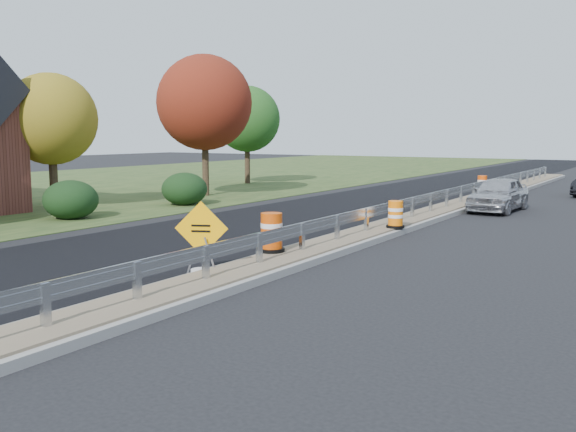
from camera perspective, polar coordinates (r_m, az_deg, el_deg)
The scene contains 15 objects.
ground at distance 18.72m, azimuth 4.38°, elevation -2.75°, with size 140.00×140.00×0.00m, color black.
grass_verge_near at distance 41.97m, azimuth -19.05°, elevation 2.48°, with size 30.00×120.00×0.03m, color #28401B.
milled_overlay at distance 29.53m, azimuth 5.77°, elevation 0.95°, with size 7.20×120.00×0.01m, color black.
median at distance 25.99m, azimuth 12.55°, elevation 0.17°, with size 1.60×55.00×0.23m.
guardrail at distance 26.87m, azimuth 13.30°, elevation 1.70°, with size 0.10×46.15×0.72m.
hedge_mid at distance 25.95m, azimuth -18.75°, elevation 1.39°, with size 2.09×2.09×1.52m, color black.
hedge_north at distance 29.77m, azimuth -9.19°, elevation 2.40°, with size 2.09×2.09×1.52m, color black.
tree_near_yellow at distance 29.82m, azimuth -20.33°, elevation 8.06°, with size 3.96×3.96×5.88m.
tree_near_red at distance 34.05m, azimuth -7.43°, elevation 9.95°, with size 4.95×4.95×7.35m.
tree_near_back at distance 42.21m, azimuth -3.66°, elevation 8.59°, with size 4.29×4.29×6.37m.
caution_sign at distance 14.98m, azimuth -7.66°, elevation -3.61°, with size 1.16×0.54×1.74m.
barrel_median_near at distance 16.57m, azimuth -1.48°, elevation -1.54°, with size 0.69×0.69×1.01m.
barrel_median_mid at distance 21.13m, azimuth 9.54°, elevation 0.11°, with size 0.60×0.60×0.88m.
barrel_median_far at distance 35.13m, azimuth 16.87°, elevation 2.73°, with size 0.59×0.59×0.86m.
car_silver at distance 28.58m, azimuth 18.20°, elevation 1.87°, with size 1.73×4.31×1.47m, color #B4B3B8.
Camera 1 is at (8.49, -16.37, 3.27)m, focal length 40.00 mm.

